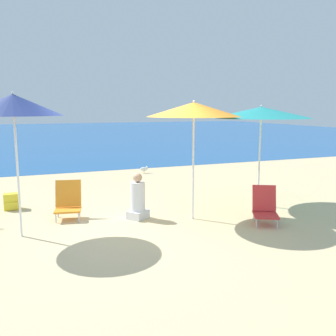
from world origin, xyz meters
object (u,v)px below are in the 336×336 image
at_px(beach_umbrella_navy, 13,105).
at_px(beach_chair_red, 265,207).
at_px(person_seated_near, 138,200).
at_px(beach_umbrella_orange, 194,110).
at_px(beach_chair_orange, 68,201).
at_px(backpack_yellow, 12,202).
at_px(beach_umbrella_teal, 261,113).
at_px(seagull, 144,169).

xyz_separation_m(beach_umbrella_navy, beach_chair_red, (4.23, -0.89, -1.86)).
bearing_deg(person_seated_near, beach_umbrella_navy, -118.91).
xyz_separation_m(beach_umbrella_orange, beach_chair_orange, (-2.23, 0.94, -1.75)).
relative_size(beach_chair_red, person_seated_near, 0.78).
height_order(beach_chair_red, backpack_yellow, beach_chair_red).
height_order(beach_umbrella_teal, person_seated_near, beach_umbrella_teal).
bearing_deg(beach_chair_red, beach_umbrella_teal, 87.86).
distance_m(beach_chair_orange, seagull, 5.19).
distance_m(beach_umbrella_navy, seagull, 6.66).
bearing_deg(beach_chair_red, person_seated_near, 178.70).
relative_size(beach_umbrella_orange, beach_chair_red, 3.25).
relative_size(beach_umbrella_navy, beach_chair_red, 3.42).
bearing_deg(person_seated_near, beach_chair_orange, -148.81).
bearing_deg(beach_umbrella_navy, beach_chair_red, -11.93).
height_order(beach_umbrella_navy, backpack_yellow, beach_umbrella_navy).
distance_m(beach_umbrella_orange, beach_chair_red, 2.23).
xyz_separation_m(beach_umbrella_navy, beach_chair_orange, (0.87, 0.79, -1.83)).
bearing_deg(backpack_yellow, beach_umbrella_navy, -84.90).
relative_size(beach_umbrella_navy, backpack_yellow, 6.92).
relative_size(beach_chair_red, seagull, 2.60).
relative_size(beach_umbrella_teal, seagull, 8.15).
xyz_separation_m(beach_umbrella_teal, beach_umbrella_orange, (-1.76, -0.36, 0.07)).
height_order(beach_umbrella_orange, beach_chair_red, beach_umbrella_orange).
bearing_deg(beach_chair_red, seagull, 121.44).
relative_size(beach_chair_orange, person_seated_near, 0.81).
relative_size(beach_umbrella_teal, backpack_yellow, 6.35).
xyz_separation_m(beach_umbrella_navy, beach_umbrella_orange, (3.10, -0.15, -0.08)).
bearing_deg(seagull, beach_umbrella_navy, -126.92).
height_order(beach_chair_orange, seagull, beach_chair_orange).
xyz_separation_m(beach_chair_red, backpack_yellow, (-4.39, 2.77, -0.15)).
height_order(backpack_yellow, seagull, backpack_yellow).
xyz_separation_m(beach_umbrella_teal, backpack_yellow, (-5.02, 1.66, -1.86)).
bearing_deg(beach_chair_red, beach_chair_orange, -179.17).
relative_size(person_seated_near, seagull, 3.35).
height_order(beach_umbrella_teal, beach_chair_red, beach_umbrella_teal).
bearing_deg(beach_umbrella_navy, beach_umbrella_teal, 2.54).
distance_m(beach_umbrella_teal, beach_umbrella_orange, 1.79).
bearing_deg(beach_umbrella_navy, seagull, 53.08).
bearing_deg(beach_umbrella_navy, beach_chair_orange, 42.29).
xyz_separation_m(beach_umbrella_orange, seagull, (0.71, 5.22, -1.96)).
bearing_deg(beach_umbrella_teal, beach_chair_orange, 171.81).
distance_m(beach_chair_red, seagull, 5.98).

